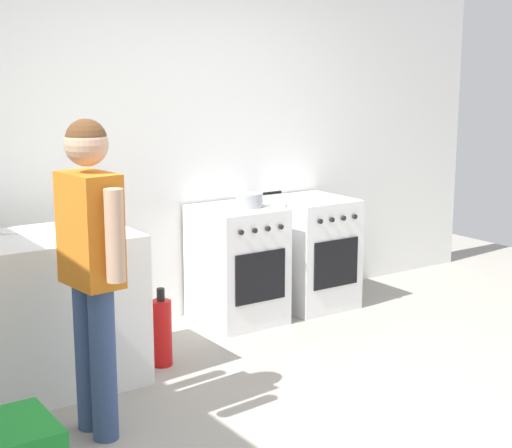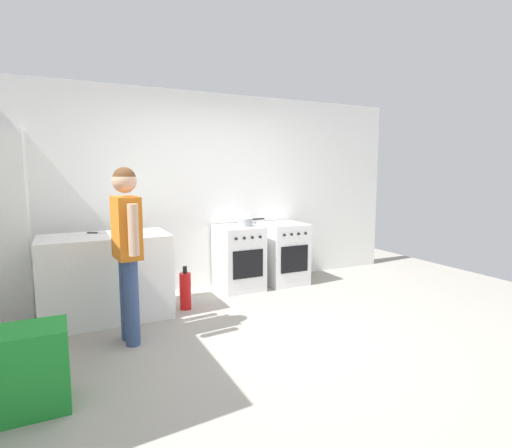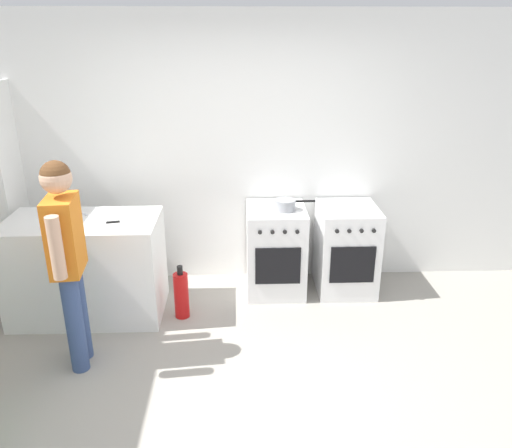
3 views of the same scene
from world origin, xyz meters
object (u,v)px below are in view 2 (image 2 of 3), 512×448
recycling_crate_lower (27,390)px  oven_right (283,253)px  oven_left (239,258)px  person (127,240)px  fire_extinguisher (185,291)px  recycling_crate_upper (24,350)px  pot (246,222)px  knife_paring (95,233)px  knife_bread (144,233)px  larder_cabinet (3,226)px

recycling_crate_lower → oven_right: bearing=32.7°
oven_left → person: person is taller
person → fire_extinguisher: size_ratio=3.21×
fire_extinguisher → recycling_crate_upper: bearing=-135.2°
pot → recycling_crate_lower: 3.18m
oven_right → recycling_crate_lower: size_ratio=1.63×
knife_paring → person: 0.94m
oven_right → knife_paring: (-2.46, -0.20, 0.48)m
oven_left → fire_extinguisher: size_ratio=1.70×
knife_bread → oven_right: bearing=12.2°
fire_extinguisher → larder_cabinet: larder_cabinet is taller
knife_bread → recycling_crate_upper: bearing=-124.6°
fire_extinguisher → pot: bearing=24.3°
person → recycling_crate_lower: (-0.78, -0.82, -0.81)m
oven_right → larder_cabinet: larder_cabinet is taller
oven_left → recycling_crate_upper: (-2.35, -1.95, -0.01)m
pot → larder_cabinet: bearing=176.8°
pot → larder_cabinet: (-2.73, 0.15, 0.10)m
pot → person: size_ratio=0.24×
oven_left → person: (-1.57, -1.12, 0.53)m
fire_extinguisher → knife_bread: bearing=173.8°
oven_left → fire_extinguisher: oven_left is taller
oven_right → person: bearing=-153.6°
oven_left → knife_paring: knife_paring is taller
knife_bread → oven_left: bearing=18.3°
oven_left → knife_paring: 1.85m
oven_left → oven_right: bearing=-0.0°
knife_bread → person: bearing=-111.2°
pot → recycling_crate_upper: pot is taller
fire_extinguisher → recycling_crate_lower: (-1.48, -1.47, -0.08)m
knife_bread → recycling_crate_upper: knife_bread is taller
oven_right → fire_extinguisher: (-1.56, -0.48, -0.21)m
knife_bread → fire_extinguisher: 0.81m
knife_bread → larder_cabinet: 1.45m
pot → recycling_crate_upper: bearing=-142.0°
knife_paring → fire_extinguisher: size_ratio=0.40×
oven_right → recycling_crate_upper: oven_right is taller
oven_left → larder_cabinet: (-2.65, 0.10, 0.57)m
oven_left → oven_right: 0.69m
fire_extinguisher → recycling_crate_upper: (-1.48, -1.47, 0.20)m
knife_bread → fire_extinguisher: bearing=-6.2°
person → larder_cabinet: bearing=131.3°
fire_extinguisher → recycling_crate_upper: 2.10m
oven_left → pot: pot is taller
oven_left → fire_extinguisher: 1.01m
oven_right → recycling_crate_upper: size_ratio=1.63×
person → larder_cabinet: (-1.08, 1.22, 0.05)m
person → recycling_crate_lower: person is taller
fire_extinguisher → recycling_crate_lower: bearing=-135.2°
recycling_crate_lower → fire_extinguisher: bearing=44.8°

